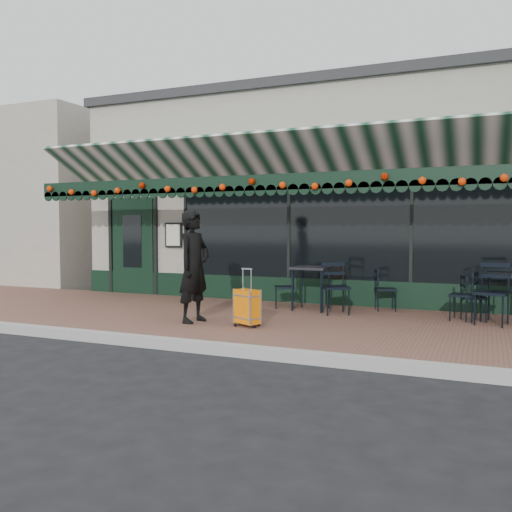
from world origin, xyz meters
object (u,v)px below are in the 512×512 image
at_px(chair_a_right, 474,298).
at_px(chair_b_front, 336,288).
at_px(chair_a_front, 492,294).
at_px(chair_b_left, 284,288).
at_px(suitcase, 247,307).
at_px(chair_b_right, 386,290).
at_px(cafe_table_b, 311,271).
at_px(woman, 194,266).
at_px(cafe_table_a, 506,279).
at_px(chair_a_left, 463,296).

xyz_separation_m(chair_a_right, chair_b_front, (-2.24, -0.17, 0.08)).
relative_size(chair_a_front, chair_b_left, 1.27).
bearing_deg(suitcase, chair_a_right, 55.35).
height_order(chair_b_right, chair_b_front, chair_b_front).
xyz_separation_m(cafe_table_b, chair_a_front, (3.04, -0.36, -0.23)).
distance_m(woman, chair_b_front, 2.55).
distance_m(cafe_table_b, chair_b_front, 0.66).
distance_m(cafe_table_b, chair_b_left, 0.64).
height_order(suitcase, chair_a_right, suitcase).
height_order(cafe_table_a, chair_a_front, chair_a_front).
bearing_deg(chair_a_front, chair_b_left, -174.04).
bearing_deg(chair_b_right, chair_a_right, -130.42).
bearing_deg(chair_b_right, cafe_table_b, 90.82).
bearing_deg(chair_a_right, suitcase, 104.06).
xyz_separation_m(woman, chair_b_right, (2.61, 2.43, -0.51)).
relative_size(chair_a_front, chair_b_front, 1.07).
relative_size(cafe_table_a, chair_b_front, 0.81).
height_order(cafe_table_a, chair_b_right, chair_b_right).
bearing_deg(chair_a_right, chair_b_right, 52.52).
bearing_deg(chair_b_left, chair_b_front, 50.65).
height_order(suitcase, chair_a_left, suitcase).
bearing_deg(chair_a_front, suitcase, -142.19).
height_order(woman, cafe_table_b, woman).
xyz_separation_m(chair_a_front, chair_b_left, (-3.58, 0.41, -0.11)).
xyz_separation_m(woman, chair_a_left, (3.96, 1.83, -0.49)).
xyz_separation_m(chair_a_right, chair_b_left, (-3.32, 0.16, 0.01)).
relative_size(woman, chair_b_front, 1.95).
distance_m(woman, chair_a_front, 4.68).
relative_size(cafe_table_b, chair_a_front, 0.82).
bearing_deg(chair_a_front, cafe_table_a, 84.74).
height_order(suitcase, chair_b_right, suitcase).
relative_size(suitcase, chair_a_right, 1.18).
xyz_separation_m(cafe_table_a, chair_a_right, (-0.48, -0.42, -0.29)).
xyz_separation_m(cafe_table_b, chair_b_right, (1.27, 0.47, -0.34)).
bearing_deg(woman, chair_b_right, -38.55).
bearing_deg(cafe_table_b, chair_b_right, 20.33).
xyz_separation_m(chair_b_right, chair_b_front, (-0.74, -0.75, 0.08)).
relative_size(chair_a_right, chair_a_front, 0.77).
distance_m(suitcase, chair_a_right, 3.69).
relative_size(cafe_table_a, chair_b_right, 0.98).
bearing_deg(cafe_table_a, chair_b_right, 175.49).
relative_size(cafe_table_b, chair_b_right, 1.05).
xyz_separation_m(woman, cafe_table_b, (1.34, 1.96, -0.18)).
bearing_deg(chair_b_front, cafe_table_a, -16.77).
bearing_deg(chair_b_right, chair_a_front, -134.66).
xyz_separation_m(cafe_table_b, chair_b_front, (0.53, -0.28, -0.26)).
bearing_deg(cafe_table_a, chair_b_left, -176.06).
xyz_separation_m(suitcase, cafe_table_a, (3.66, 2.30, 0.37)).
distance_m(cafe_table_b, chair_b_right, 1.40).
height_order(chair_a_left, chair_a_right, chair_a_left).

